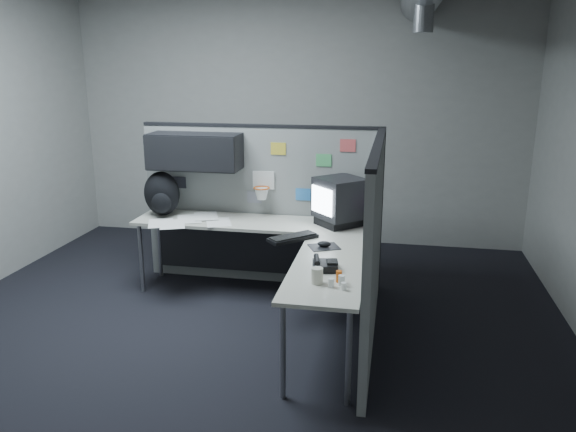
% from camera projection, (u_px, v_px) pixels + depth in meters
% --- Properties ---
extents(room, '(5.62, 5.62, 3.22)m').
position_uv_depth(room, '(303.00, 80.00, 4.03)').
color(room, black).
rests_on(room, ground).
extents(partition_back, '(2.44, 0.42, 1.63)m').
position_uv_depth(partition_back, '(243.00, 188.00, 5.64)').
color(partition_back, gray).
rests_on(partition_back, ground).
extents(partition_right, '(0.07, 2.23, 1.63)m').
position_uv_depth(partition_right, '(374.00, 244.00, 4.47)').
color(partition_right, gray).
rests_on(partition_right, ground).
extents(desk, '(2.31, 2.11, 0.73)m').
position_uv_depth(desk, '(271.00, 243.00, 5.16)').
color(desk, '#B9B7A7').
rests_on(desk, ground).
extents(monitor, '(0.56, 0.56, 0.45)m').
position_uv_depth(monitor, '(340.00, 201.00, 5.26)').
color(monitor, black).
rests_on(monitor, desk).
extents(keyboard, '(0.43, 0.42, 0.04)m').
position_uv_depth(keyboard, '(293.00, 238.00, 4.87)').
color(keyboard, black).
rests_on(keyboard, desk).
extents(mouse, '(0.30, 0.28, 0.05)m').
position_uv_depth(mouse, '(324.00, 245.00, 4.67)').
color(mouse, black).
rests_on(mouse, desk).
extents(phone, '(0.21, 0.23, 0.09)m').
position_uv_depth(phone, '(324.00, 265.00, 4.17)').
color(phone, black).
rests_on(phone, desk).
extents(bottles, '(0.14, 0.18, 0.08)m').
position_uv_depth(bottles, '(339.00, 281.00, 3.87)').
color(bottles, silver).
rests_on(bottles, desk).
extents(cup, '(0.11, 0.11, 0.11)m').
position_uv_depth(cup, '(317.00, 276.00, 3.90)').
color(cup, beige).
rests_on(cup, desk).
extents(papers, '(0.86, 0.74, 0.02)m').
position_uv_depth(papers, '(190.00, 221.00, 5.42)').
color(papers, white).
rests_on(papers, desk).
extents(backpack, '(0.37, 0.33, 0.45)m').
position_uv_depth(backpack, '(162.00, 194.00, 5.58)').
color(backpack, black).
rests_on(backpack, desk).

